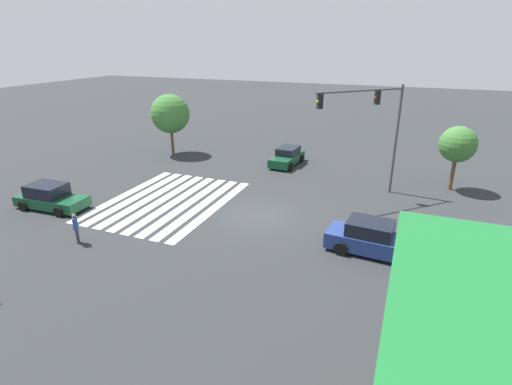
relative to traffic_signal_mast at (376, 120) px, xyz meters
name	(u,v)px	position (x,y,z in m)	size (l,w,h in m)	color
ground_plane	(256,215)	(5.81, -5.81, -5.14)	(153.33, 153.33, 0.00)	#2B2D30
crosswalk_markings	(168,201)	(5.81, -11.97, -5.13)	(10.01, 7.25, 0.01)	silver
traffic_signal_mast	(376,120)	(0.00, 0.00, 0.00)	(4.60, 4.60, 7.22)	#47474C
car_0	(374,239)	(7.82, 1.20, -4.39)	(2.33, 4.85, 1.64)	navy
car_1	(50,197)	(9.43, -18.07, -4.43)	(2.26, 4.49, 1.54)	#144728
car_2	(287,157)	(-4.85, -7.24, -4.46)	(4.31, 2.16, 1.46)	#144728
pedestrian	(76,227)	(12.39, -13.06, -4.23)	(0.41, 0.40, 1.63)	#38383D
tree_corner_a	(170,114)	(-4.16, -17.98, -1.46)	(3.43, 3.43, 5.40)	brown
tree_corner_c	(458,145)	(-3.36, 5.18, -1.91)	(2.44, 2.44, 4.47)	brown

